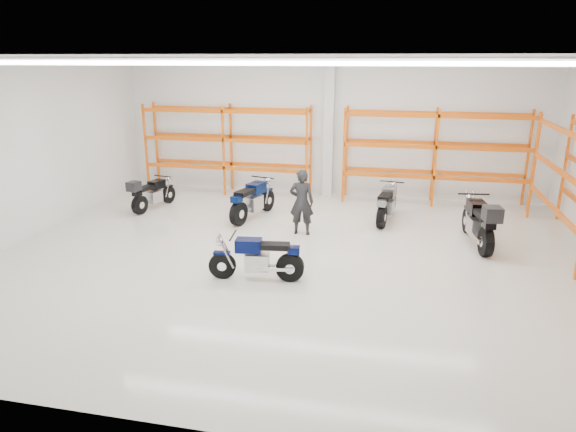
% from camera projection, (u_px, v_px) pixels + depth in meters
% --- Properties ---
extents(ground, '(14.00, 14.00, 0.00)m').
position_uv_depth(ground, '(293.00, 257.00, 12.04)').
color(ground, beige).
rests_on(ground, ground).
extents(room_shell, '(14.02, 12.02, 4.51)m').
position_uv_depth(room_shell, '(293.00, 115.00, 11.09)').
color(room_shell, white).
rests_on(room_shell, ground).
extents(motorcycle_main, '(2.01, 0.67, 0.99)m').
position_uv_depth(motorcycle_main, '(260.00, 259.00, 10.66)').
color(motorcycle_main, black).
rests_on(motorcycle_main, ground).
extents(motorcycle_back_a, '(0.81, 1.99, 1.03)m').
position_uv_depth(motorcycle_back_a, '(150.00, 194.00, 15.62)').
color(motorcycle_back_a, black).
rests_on(motorcycle_back_a, ground).
extents(motorcycle_back_b, '(0.96, 2.23, 1.12)m').
position_uv_depth(motorcycle_back_b, '(252.00, 201.00, 14.75)').
color(motorcycle_back_b, black).
rests_on(motorcycle_back_b, ground).
extents(motorcycle_back_c, '(0.78, 2.12, 1.04)m').
position_uv_depth(motorcycle_back_c, '(387.00, 205.00, 14.52)').
color(motorcycle_back_c, black).
rests_on(motorcycle_back_c, ground).
extents(motorcycle_back_d, '(0.82, 2.46, 1.26)m').
position_uv_depth(motorcycle_back_d, '(480.00, 223.00, 12.51)').
color(motorcycle_back_d, black).
rests_on(motorcycle_back_d, ground).
extents(standing_man, '(0.66, 0.46, 1.75)m').
position_uv_depth(standing_man, '(302.00, 202.00, 13.36)').
color(standing_man, black).
rests_on(standing_man, ground).
extents(structural_column, '(0.32, 0.32, 4.50)m').
position_uv_depth(structural_column, '(329.00, 129.00, 16.81)').
color(structural_column, white).
rests_on(structural_column, ground).
extents(pallet_racking_back_left, '(5.67, 0.87, 3.00)m').
position_uv_depth(pallet_racking_back_left, '(227.00, 141.00, 17.31)').
color(pallet_racking_back_left, '#F24505').
rests_on(pallet_racking_back_left, ground).
extents(pallet_racking_back_right, '(5.67, 0.87, 3.00)m').
position_uv_depth(pallet_racking_back_right, '(435.00, 148.00, 15.94)').
color(pallet_racking_back_right, '#F24505').
rests_on(pallet_racking_back_right, ground).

